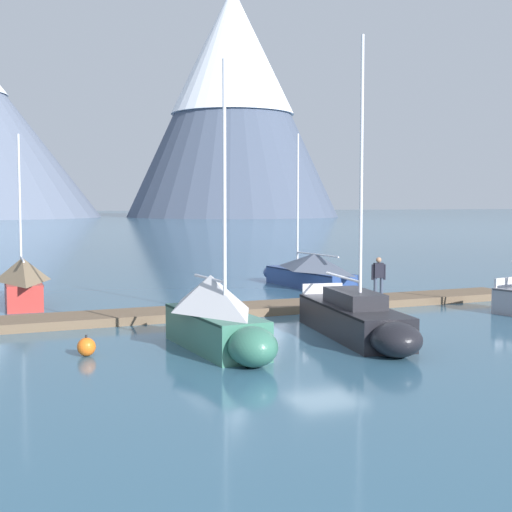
% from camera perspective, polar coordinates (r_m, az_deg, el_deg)
% --- Properties ---
extents(ground_plane, '(700.00, 700.00, 0.00)m').
position_cam_1_polar(ground_plane, '(24.82, 5.40, -5.54)').
color(ground_plane, '#335B75').
extents(mountain_shoulder_ridge, '(61.48, 61.48, 66.05)m').
position_cam_1_polar(mountain_shoulder_ridge, '(217.04, -1.84, 12.43)').
color(mountain_shoulder_ridge, '#424C60').
rests_on(mountain_shoulder_ridge, ground).
extents(dock, '(22.09, 2.60, 0.30)m').
position_cam_1_polar(dock, '(28.34, 1.57, -4.01)').
color(dock, brown).
rests_on(dock, ground).
extents(sailboat_nearest_berth, '(1.81, 6.52, 7.04)m').
position_cam_1_polar(sailboat_nearest_berth, '(31.88, -17.72, -1.88)').
color(sailboat_nearest_berth, '#B2332D').
rests_on(sailboat_nearest_berth, ground).
extents(sailboat_second_berth, '(1.85, 5.63, 8.04)m').
position_cam_1_polar(sailboat_second_berth, '(20.76, -3.02, -4.66)').
color(sailboat_second_berth, '#336B56').
rests_on(sailboat_second_berth, ground).
extents(sailboat_mid_dock_port, '(2.64, 7.26, 9.16)m').
position_cam_1_polar(sailboat_mid_dock_port, '(22.76, 7.95, -4.87)').
color(sailboat_mid_dock_port, black).
rests_on(sailboat_mid_dock_port, ground).
extents(sailboat_mid_dock_starboard, '(2.08, 7.57, 7.62)m').
position_cam_1_polar(sailboat_mid_dock_starboard, '(36.21, 4.07, -1.16)').
color(sailboat_mid_dock_starboard, navy).
rests_on(sailboat_mid_dock_starboard, ground).
extents(person_on_dock, '(0.58, 0.30, 1.69)m').
position_cam_1_polar(person_on_dock, '(29.89, 9.51, -1.49)').
color(person_on_dock, '#384256').
rests_on(person_on_dock, dock).
extents(mooring_buoy_inner_mooring, '(0.51, 0.51, 0.59)m').
position_cam_1_polar(mooring_buoy_inner_mooring, '(20.66, -13.05, -6.90)').
color(mooring_buoy_inner_mooring, orange).
rests_on(mooring_buoy_inner_mooring, ground).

